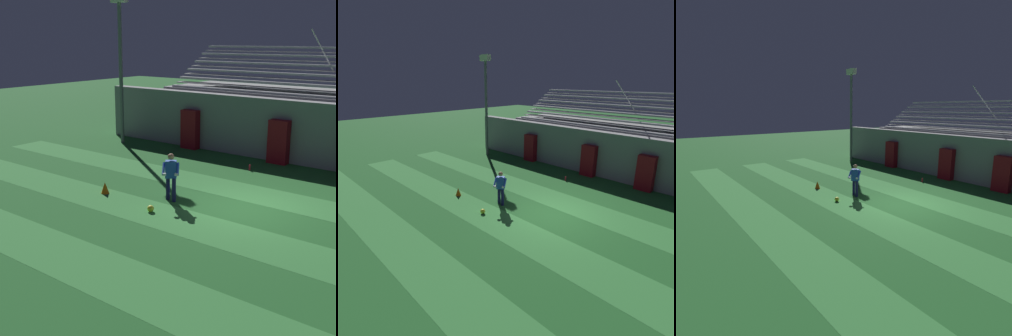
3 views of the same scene
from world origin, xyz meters
The scene contains 14 objects.
ground_plane centered at (0.00, 0.00, 0.00)m, with size 80.00×80.00×0.00m, color #236028.
turf_stripe_near centered at (0.00, -6.00, 0.00)m, with size 28.00×1.87×0.01m, color #38843D.
turf_stripe_mid centered at (0.00, -2.27, 0.00)m, with size 28.00×1.87×0.01m, color #38843D.
turf_stripe_far centered at (0.00, 1.46, 0.00)m, with size 28.00×1.87×0.01m, color #38843D.
back_wall centered at (0.00, 6.50, 1.40)m, with size 24.00×0.60×2.80m, color gray.
padding_pillar_gate_left centered at (-1.72, 5.95, 0.98)m, with size 0.91×0.44×1.96m, color maroon.
padding_pillar_gate_right centered at (1.72, 5.95, 0.98)m, with size 0.91×0.44×1.96m, color maroon.
padding_pillar_far_left centered at (-6.53, 5.95, 0.98)m, with size 0.91×0.44×1.96m, color maroon.
bleacher_stand centered at (0.00, 9.19, 1.51)m, with size 18.00×4.75×5.83m.
floodlight_pole centered at (-10.19, 4.86, 4.83)m, with size 0.90×0.36×7.57m.
goalkeeper centered at (-2.42, -0.95, 0.95)m, with size 0.74×0.71×1.67m.
soccer_ball centered at (-2.27, -2.21, 0.11)m, with size 0.22×0.22×0.22m, color yellow.
traffic_cone centered at (-4.77, -1.80, 0.21)m, with size 0.30×0.30×0.42m, color orange.
water_bottle centered at (-2.13, 4.15, 0.12)m, with size 0.07×0.07×0.24m, color red.
Camera 2 is at (6.73, -9.53, 5.84)m, focal length 30.00 mm.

